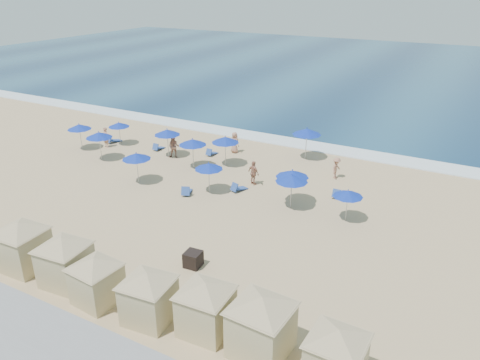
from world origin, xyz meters
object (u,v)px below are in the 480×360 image
at_px(umbrella_2, 119,125).
at_px(cabana_0, 21,239).
at_px(cabana_6, 337,349).
at_px(beachgoer_1, 174,147).
at_px(umbrella_3, 136,156).
at_px(beachgoer_4, 235,142).
at_px(cabana_4, 206,301).
at_px(umbrella_11, 348,194).
at_px(umbrella_0, 79,127).
at_px(trash_bin, 193,259).
at_px(cabana_1, 64,255).
at_px(cabana_3, 148,290).
at_px(beachgoer_3, 336,168).
at_px(cabana_2, 96,274).
at_px(umbrella_9, 307,132).
at_px(umbrella_4, 167,132).
at_px(umbrella_5, 193,142).
at_px(umbrella_10, 292,174).
at_px(umbrella_1, 99,135).
at_px(beachgoer_2, 254,173).
at_px(cabana_5, 262,318).
at_px(umbrella_6, 209,166).
at_px(umbrella_7, 225,140).
at_px(umbrella_8, 292,178).
at_px(beachgoer_0, 106,137).

bearing_deg(umbrella_2, cabana_0, -62.29).
xyz_separation_m(cabana_6, beachgoer_1, (-19.18, 16.36, -0.57)).
bearing_deg(umbrella_3, beachgoer_4, 71.21).
relative_size(cabana_4, beachgoer_1, 2.28).
bearing_deg(umbrella_2, umbrella_11, -10.97).
relative_size(cabana_4, umbrella_0, 1.84).
bearing_deg(cabana_4, cabana_0, -177.50).
height_order(trash_bin, cabana_1, cabana_1).
relative_size(cabana_3, beachgoer_3, 2.59).
xyz_separation_m(cabana_0, cabana_2, (5.31, -0.26, -0.19)).
relative_size(umbrella_0, beachgoer_1, 1.24).
height_order(cabana_4, umbrella_9, same).
bearing_deg(umbrella_4, beachgoer_4, 38.35).
height_order(cabana_6, umbrella_5, cabana_6).
distance_m(trash_bin, umbrella_3, 12.05).
relative_size(cabana_1, umbrella_10, 1.79).
bearing_deg(umbrella_5, cabana_3, -62.16).
bearing_deg(umbrella_9, umbrella_1, -150.56).
height_order(cabana_1, umbrella_5, cabana_1).
xyz_separation_m(beachgoer_2, beachgoer_4, (-4.51, 5.25, 0.00)).
height_order(cabana_5, umbrella_6, cabana_5).
relative_size(cabana_5, umbrella_11, 2.24).
distance_m(cabana_0, beachgoer_3, 21.70).
bearing_deg(umbrella_6, cabana_1, -92.06).
bearing_deg(umbrella_7, umbrella_4, -174.02).
bearing_deg(umbrella_4, beachgoer_2, -11.17).
height_order(cabana_0, beachgoer_1, cabana_0).
distance_m(umbrella_4, umbrella_8, 13.33).
bearing_deg(umbrella_5, beachgoer_0, 177.71).
distance_m(cabana_6, beachgoer_0, 30.33).
xyz_separation_m(cabana_1, cabana_4, (7.80, 0.39, -0.05)).
height_order(umbrella_8, umbrella_11, umbrella_8).
xyz_separation_m(cabana_2, umbrella_9, (1.56, 22.08, 0.87)).
bearing_deg(beachgoer_4, cabana_3, 129.51).
relative_size(cabana_4, beachgoer_0, 2.39).
xyz_separation_m(cabana_6, beachgoer_3, (-5.99, 18.60, -0.70)).
relative_size(umbrella_2, umbrella_11, 1.02).
xyz_separation_m(umbrella_5, beachgoer_0, (-9.50, 0.38, -1.24)).
height_order(cabana_1, beachgoer_3, cabana_1).
xyz_separation_m(cabana_3, umbrella_0, (-19.36, 14.74, 0.50)).
distance_m(cabana_0, umbrella_10, 16.26).
bearing_deg(umbrella_11, umbrella_6, -176.81).
distance_m(umbrella_2, umbrella_6, 13.33).
distance_m(umbrella_2, beachgoer_4, 10.54).
distance_m(umbrella_8, umbrella_11, 3.68).
height_order(cabana_3, umbrella_5, cabana_3).
height_order(cabana_0, cabana_1, cabana_0).
bearing_deg(umbrella_2, cabana_3, -45.13).
xyz_separation_m(cabana_1, umbrella_2, (-11.99, 17.13, 0.25)).
xyz_separation_m(umbrella_11, beachgoer_0, (-22.63, 3.10, -0.92)).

